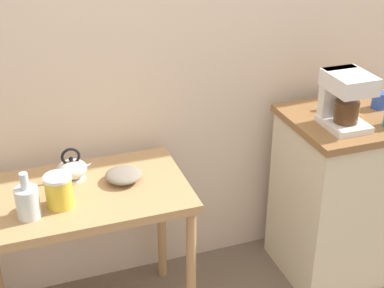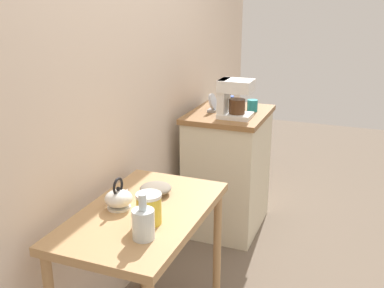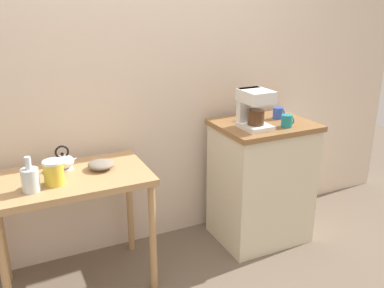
{
  "view_description": "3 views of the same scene",
  "coord_description": "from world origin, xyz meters",
  "px_view_note": "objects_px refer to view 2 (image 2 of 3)",
  "views": [
    {
      "loc": [
        -0.78,
        -1.98,
        2.01
      ],
      "look_at": [
        -0.07,
        0.03,
        0.92
      ],
      "focal_mm": 52.18,
      "sensor_mm": 36.0,
      "label": 1
    },
    {
      "loc": [
        -2.25,
        -0.84,
        1.71
      ],
      "look_at": [
        -0.1,
        0.01,
        0.94
      ],
      "focal_mm": 42.65,
      "sensor_mm": 36.0,
      "label": 2
    },
    {
      "loc": [
        -0.88,
        -2.25,
        1.73
      ],
      "look_at": [
        0.22,
        0.06,
        0.83
      ],
      "focal_mm": 39.17,
      "sensor_mm": 36.0,
      "label": 3
    }
  ],
  "objects_px": {
    "canister_enamel": "(149,208)",
    "mug_dark_teal": "(252,105)",
    "mug_blue": "(229,101)",
    "table_clock": "(213,104)",
    "glass_carafe_vase": "(143,223)",
    "bowl_stoneware": "(156,188)",
    "teakettle": "(119,198)",
    "coffee_maker": "(233,97)"
  },
  "relations": [
    {
      "from": "canister_enamel",
      "to": "mug_dark_teal",
      "type": "distance_m",
      "value": 1.53
    },
    {
      "from": "mug_blue",
      "to": "table_clock",
      "type": "bearing_deg",
      "value": 159.59
    },
    {
      "from": "glass_carafe_vase",
      "to": "table_clock",
      "type": "distance_m",
      "value": 1.56
    },
    {
      "from": "bowl_stoneware",
      "to": "table_clock",
      "type": "height_order",
      "value": "table_clock"
    },
    {
      "from": "bowl_stoneware",
      "to": "mug_dark_teal",
      "type": "bearing_deg",
      "value": -8.3
    },
    {
      "from": "mug_dark_teal",
      "to": "teakettle",
      "type": "bearing_deg",
      "value": 169.36
    },
    {
      "from": "bowl_stoneware",
      "to": "table_clock",
      "type": "relative_size",
      "value": 1.22
    },
    {
      "from": "mug_dark_teal",
      "to": "coffee_maker",
      "type": "bearing_deg",
      "value": 158.21
    },
    {
      "from": "mug_dark_teal",
      "to": "canister_enamel",
      "type": "bearing_deg",
      "value": 177.27
    },
    {
      "from": "coffee_maker",
      "to": "mug_dark_teal",
      "type": "relative_size",
      "value": 3.09
    },
    {
      "from": "bowl_stoneware",
      "to": "glass_carafe_vase",
      "type": "bearing_deg",
      "value": -160.76
    },
    {
      "from": "mug_blue",
      "to": "glass_carafe_vase",
      "type": "bearing_deg",
      "value": -174.68
    },
    {
      "from": "teakettle",
      "to": "coffee_maker",
      "type": "relative_size",
      "value": 0.62
    },
    {
      "from": "canister_enamel",
      "to": "glass_carafe_vase",
      "type": "bearing_deg",
      "value": -163.68
    },
    {
      "from": "coffee_maker",
      "to": "table_clock",
      "type": "xyz_separation_m",
      "value": [
        0.11,
        0.18,
        -0.08
      ]
    },
    {
      "from": "glass_carafe_vase",
      "to": "mug_blue",
      "type": "height_order",
      "value": "mug_blue"
    },
    {
      "from": "glass_carafe_vase",
      "to": "table_clock",
      "type": "xyz_separation_m",
      "value": [
        1.54,
        0.23,
        0.14
      ]
    },
    {
      "from": "mug_dark_teal",
      "to": "mug_blue",
      "type": "height_order",
      "value": "mug_dark_teal"
    },
    {
      "from": "canister_enamel",
      "to": "table_clock",
      "type": "height_order",
      "value": "table_clock"
    },
    {
      "from": "teakettle",
      "to": "coffee_maker",
      "type": "distance_m",
      "value": 1.26
    },
    {
      "from": "glass_carafe_vase",
      "to": "table_clock",
      "type": "bearing_deg",
      "value": 8.39
    },
    {
      "from": "coffee_maker",
      "to": "glass_carafe_vase",
      "type": "bearing_deg",
      "value": -177.98
    },
    {
      "from": "bowl_stoneware",
      "to": "mug_dark_teal",
      "type": "distance_m",
      "value": 1.26
    },
    {
      "from": "coffee_maker",
      "to": "mug_blue",
      "type": "height_order",
      "value": "coffee_maker"
    },
    {
      "from": "canister_enamel",
      "to": "coffee_maker",
      "type": "relative_size",
      "value": 0.54
    },
    {
      "from": "teakettle",
      "to": "mug_blue",
      "type": "height_order",
      "value": "mug_blue"
    },
    {
      "from": "bowl_stoneware",
      "to": "coffee_maker",
      "type": "relative_size",
      "value": 0.61
    },
    {
      "from": "bowl_stoneware",
      "to": "glass_carafe_vase",
      "type": "relative_size",
      "value": 0.81
    },
    {
      "from": "teakettle",
      "to": "mug_dark_teal",
      "type": "distance_m",
      "value": 1.47
    },
    {
      "from": "coffee_maker",
      "to": "canister_enamel",
      "type": "bearing_deg",
      "value": -179.4
    },
    {
      "from": "bowl_stoneware",
      "to": "mug_dark_teal",
      "type": "relative_size",
      "value": 1.9
    },
    {
      "from": "teakettle",
      "to": "coffee_maker",
      "type": "height_order",
      "value": "coffee_maker"
    },
    {
      "from": "mug_blue",
      "to": "table_clock",
      "type": "relative_size",
      "value": 0.63
    },
    {
      "from": "coffee_maker",
      "to": "teakettle",
      "type": "bearing_deg",
      "value": 171.44
    },
    {
      "from": "teakettle",
      "to": "mug_blue",
      "type": "relative_size",
      "value": 1.95
    },
    {
      "from": "table_clock",
      "to": "mug_dark_teal",
      "type": "bearing_deg",
      "value": -67.69
    },
    {
      "from": "teakettle",
      "to": "canister_enamel",
      "type": "bearing_deg",
      "value": -112.28
    },
    {
      "from": "coffee_maker",
      "to": "mug_dark_teal",
      "type": "distance_m",
      "value": 0.25
    },
    {
      "from": "bowl_stoneware",
      "to": "teakettle",
      "type": "bearing_deg",
      "value": 156.26
    },
    {
      "from": "glass_carafe_vase",
      "to": "canister_enamel",
      "type": "height_order",
      "value": "glass_carafe_vase"
    },
    {
      "from": "canister_enamel",
      "to": "mug_blue",
      "type": "distance_m",
      "value": 1.6
    },
    {
      "from": "bowl_stoneware",
      "to": "canister_enamel",
      "type": "height_order",
      "value": "canister_enamel"
    }
  ]
}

